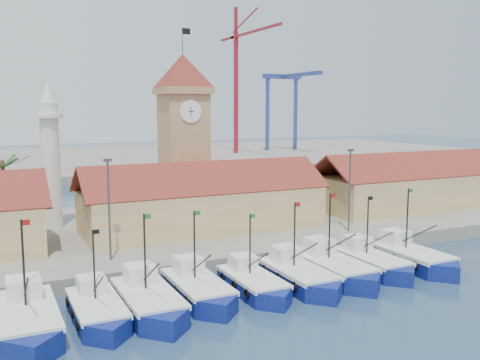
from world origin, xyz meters
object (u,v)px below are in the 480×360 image
boat_4 (255,285)px  boat_0 (28,323)px  minaret (50,155)px  clock_tower (184,133)px

boat_4 → boat_0: bearing=-178.0°
boat_4 → minaret: minaret is taller
boat_4 → minaret: bearing=116.0°
boat_0 → boat_4: boat_0 is taller
boat_0 → boat_4: (17.15, 0.59, -0.13)m
boat_4 → minaret: (-12.48, 25.61, 9.03)m
boat_4 → minaret: 29.88m
boat_0 → clock_tower: clock_tower is taller
boat_4 → clock_tower: bearing=83.9°
boat_0 → minaret: bearing=79.9°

